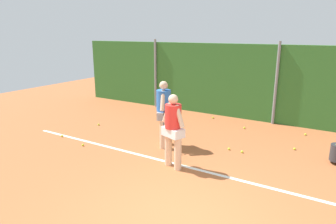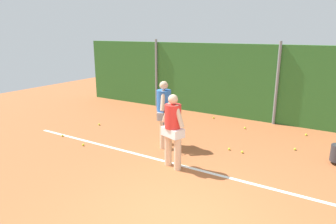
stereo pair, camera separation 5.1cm
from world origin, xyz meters
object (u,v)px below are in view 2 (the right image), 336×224
object	(u,v)px
tennis_ball_0	(295,149)
tennis_ball_6	(63,136)
tennis_ball_7	(214,118)
player_foreground_near	(173,127)
tennis_ball_1	(99,124)
tennis_ball_2	(306,135)
tennis_ball_9	(172,121)
tennis_ball_3	(242,152)
player_midcourt	(164,110)
tennis_ball_10	(229,149)
tennis_ball_5	(83,145)
tennis_ball_8	(245,128)

from	to	relation	value
tennis_ball_0	tennis_ball_6	world-z (taller)	same
tennis_ball_7	player_foreground_near	bearing A→B (deg)	-79.35
tennis_ball_1	tennis_ball_2	distance (m)	6.95
tennis_ball_2	tennis_ball_6	distance (m)	7.75
tennis_ball_0	tennis_ball_9	world-z (taller)	same
tennis_ball_1	tennis_ball_2	size ratio (longest dim) A/B	1.00
tennis_ball_0	tennis_ball_3	bearing A→B (deg)	-140.66
tennis_ball_7	tennis_ball_9	bearing A→B (deg)	-132.22
player_foreground_near	tennis_ball_6	bearing A→B (deg)	-161.69
player_midcourt	player_foreground_near	bearing A→B (deg)	15.86
tennis_ball_3	tennis_ball_6	xyz separation A→B (m)	(-5.27, -1.67, 0.00)
tennis_ball_1	tennis_ball_2	world-z (taller)	same
tennis_ball_3	tennis_ball_10	distance (m)	0.38
tennis_ball_0	tennis_ball_10	xyz separation A→B (m)	(-1.57, -0.96, 0.00)
tennis_ball_5	tennis_ball_10	size ratio (longest dim) A/B	1.00
tennis_ball_0	tennis_ball_3	world-z (taller)	same
tennis_ball_10	tennis_ball_1	bearing A→B (deg)	-177.56
tennis_ball_8	tennis_ball_1	bearing A→B (deg)	-153.05
tennis_ball_6	tennis_ball_10	bearing A→B (deg)	19.05
tennis_ball_6	tennis_ball_8	world-z (taller)	same
player_foreground_near	tennis_ball_0	distance (m)	3.74
tennis_ball_10	tennis_ball_0	bearing A→B (deg)	31.38
player_foreground_near	tennis_ball_5	bearing A→B (deg)	-157.71
tennis_ball_2	tennis_ball_6	xyz separation A→B (m)	(-6.56, -4.14, 0.00)
tennis_ball_1	tennis_ball_8	world-z (taller)	same
tennis_ball_0	tennis_ball_5	xyz separation A→B (m)	(-5.31, -2.87, 0.00)
player_foreground_near	tennis_ball_5	size ratio (longest dim) A/B	27.50
tennis_ball_0	tennis_ball_10	bearing A→B (deg)	-148.62
player_foreground_near	tennis_ball_8	distance (m)	4.03
tennis_ball_1	tennis_ball_3	size ratio (longest dim) A/B	1.00
tennis_ball_9	player_midcourt	bearing A→B (deg)	-64.38
player_foreground_near	tennis_ball_8	bearing A→B (deg)	100.64
player_midcourt	tennis_ball_3	world-z (taller)	player_midcourt
player_foreground_near	tennis_ball_0	world-z (taller)	player_foreground_near
tennis_ball_1	tennis_ball_6	distance (m)	1.49
player_foreground_near	player_midcourt	bearing A→B (deg)	150.12
player_foreground_near	tennis_ball_9	distance (m)	3.92
tennis_ball_0	tennis_ball_7	distance (m)	3.67
tennis_ball_6	tennis_ball_8	distance (m)	6.02
tennis_ball_0	tennis_ball_1	bearing A→B (deg)	-169.59
tennis_ball_7	tennis_ball_9	xyz separation A→B (m)	(-1.13, -1.24, 0.00)
player_foreground_near	tennis_ball_10	world-z (taller)	player_foreground_near
tennis_ball_10	tennis_ball_5	bearing A→B (deg)	-152.89
tennis_ball_3	tennis_ball_7	size ratio (longest dim) A/B	1.00
tennis_ball_8	player_foreground_near	bearing A→B (deg)	-98.56
tennis_ball_1	tennis_ball_3	distance (m)	5.14
tennis_ball_2	tennis_ball_8	bearing A→B (deg)	-169.72
tennis_ball_5	tennis_ball_8	world-z (taller)	same
tennis_ball_9	tennis_ball_10	size ratio (longest dim) A/B	1.00
player_foreground_near	tennis_ball_2	world-z (taller)	player_foreground_near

